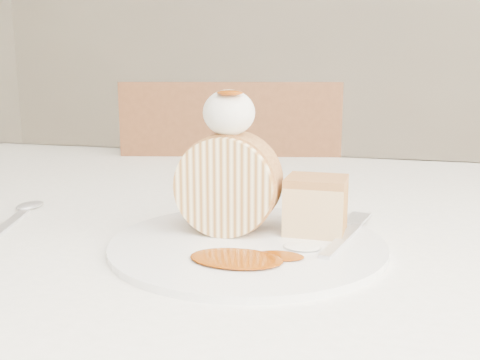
# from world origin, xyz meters

# --- Properties ---
(table) EXTENTS (1.40, 0.90, 0.75)m
(table) POSITION_xyz_m (0.00, 0.20, 0.66)
(table) COLOR white
(table) RESTS_ON ground
(chair_far) EXTENTS (0.51, 0.51, 0.89)m
(chair_far) POSITION_xyz_m (-0.17, 0.71, 0.51)
(chair_far) COLOR brown
(chair_far) RESTS_ON ground
(plate) EXTENTS (0.25, 0.25, 0.01)m
(plate) POSITION_xyz_m (0.04, 0.08, 0.75)
(plate) COLOR white
(plate) RESTS_ON table
(roulade_slice) EXTENTS (0.09, 0.05, 0.09)m
(roulade_slice) POSITION_xyz_m (0.01, 0.10, 0.80)
(roulade_slice) COLOR #FFEBB1
(roulade_slice) RESTS_ON plate
(cake_chunk) EXTENTS (0.06, 0.05, 0.05)m
(cake_chunk) POSITION_xyz_m (0.09, 0.12, 0.78)
(cake_chunk) COLOR #BE8648
(cake_chunk) RESTS_ON plate
(whipped_cream) EXTENTS (0.05, 0.05, 0.04)m
(whipped_cream) POSITION_xyz_m (0.01, 0.10, 0.87)
(whipped_cream) COLOR white
(whipped_cream) RESTS_ON roulade_slice
(caramel_drizzle) EXTENTS (0.02, 0.02, 0.01)m
(caramel_drizzle) POSITION_xyz_m (0.02, 0.09, 0.89)
(caramel_drizzle) COLOR #7F3205
(caramel_drizzle) RESTS_ON whipped_cream
(caramel_pool) EXTENTS (0.08, 0.05, 0.00)m
(caramel_pool) POSITION_xyz_m (0.04, 0.03, 0.76)
(caramel_pool) COLOR #7F3205
(caramel_pool) RESTS_ON plate
(fork) EXTENTS (0.05, 0.15, 0.00)m
(fork) POSITION_xyz_m (0.12, 0.10, 0.76)
(fork) COLOR silver
(fork) RESTS_ON plate
(spoon) EXTENTS (0.07, 0.14, 0.00)m
(spoon) POSITION_xyz_m (-0.22, 0.08, 0.75)
(spoon) COLOR silver
(spoon) RESTS_ON table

